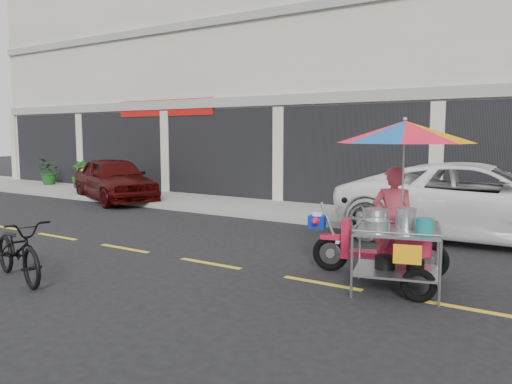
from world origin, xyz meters
The scene contains 9 objects.
ground centered at (0.00, 0.00, 0.00)m, with size 90.00×90.00×0.00m, color black.
sidewalk centered at (0.00, 5.50, 0.07)m, with size 45.00×3.00×0.15m, color gray.
centerline centered at (0.00, 0.00, 0.00)m, with size 42.00×0.10×0.01m, color gold.
maroon_sedan centered at (-9.28, 4.43, 0.70)m, with size 1.65×4.11×1.40m, color #360504.
white_pickup centered at (1.36, 4.36, 0.77)m, with size 2.55×5.54×1.54m, color white.
plant_tall centered at (-14.49, 5.74, 0.67)m, with size 0.93×0.81×1.04m, color #174715.
plant_short centered at (-12.51, 5.61, 0.65)m, with size 0.56×0.56×1.00m, color #174715.
near_bicycle centered at (-3.73, -2.23, 0.45)m, with size 0.60×1.72×0.90m, color black.
food_vendor_rig centered at (0.88, 0.49, 1.46)m, with size 2.64×2.17×2.33m.
Camera 1 is at (2.93, -6.26, 2.08)m, focal length 35.00 mm.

